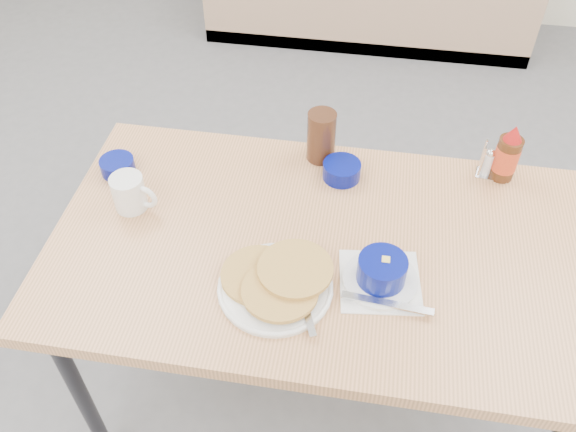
% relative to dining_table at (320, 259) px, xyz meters
% --- Properties ---
extents(dining_table, '(1.40, 0.80, 0.76)m').
position_rel_dining_table_xyz_m(dining_table, '(0.00, 0.00, 0.00)').
color(dining_table, tan).
rests_on(dining_table, ground).
extents(pancake_plate, '(0.28, 0.28, 0.05)m').
position_rel_dining_table_xyz_m(pancake_plate, '(-0.09, -0.16, 0.08)').
color(pancake_plate, white).
rests_on(pancake_plate, dining_table).
extents(coffee_mug, '(0.13, 0.09, 0.10)m').
position_rel_dining_table_xyz_m(coffee_mug, '(-0.52, 0.05, 0.11)').
color(coffee_mug, white).
rests_on(coffee_mug, dining_table).
extents(grits_setting, '(0.24, 0.22, 0.08)m').
position_rel_dining_table_xyz_m(grits_setting, '(0.16, -0.10, 0.10)').
color(grits_setting, white).
rests_on(grits_setting, dining_table).
extents(creamer_bowl, '(0.10, 0.10, 0.04)m').
position_rel_dining_table_xyz_m(creamer_bowl, '(-0.61, 0.18, 0.08)').
color(creamer_bowl, '#050E70').
rests_on(creamer_bowl, dining_table).
extents(butter_bowl, '(0.11, 0.11, 0.05)m').
position_rel_dining_table_xyz_m(butter_bowl, '(0.03, 0.26, 0.09)').
color(butter_bowl, '#050E70').
rests_on(butter_bowl, dining_table).
extents(amber_tumbler, '(0.10, 0.10, 0.16)m').
position_rel_dining_table_xyz_m(amber_tumbler, '(-0.04, 0.34, 0.14)').
color(amber_tumbler, '#3C2013').
rests_on(amber_tumbler, dining_table).
extents(condiment_caddy, '(0.09, 0.06, 0.11)m').
position_rel_dining_table_xyz_m(condiment_caddy, '(0.45, 0.34, 0.10)').
color(condiment_caddy, silver).
rests_on(condiment_caddy, dining_table).
extents(syrup_bottle, '(0.07, 0.07, 0.18)m').
position_rel_dining_table_xyz_m(syrup_bottle, '(0.48, 0.34, 0.14)').
color(syrup_bottle, '#47230F').
rests_on(syrup_bottle, dining_table).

